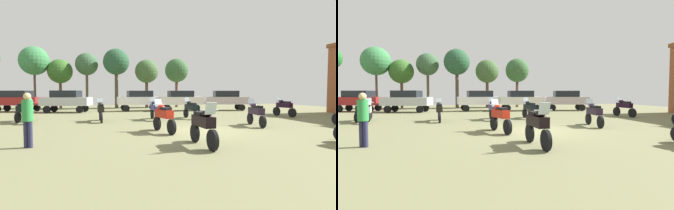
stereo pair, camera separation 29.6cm
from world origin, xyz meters
TOP-DOWN VIEW (x-y plane):
  - ground_plane at (0.00, 0.00)m, footprint 44.00×52.00m
  - motorcycle_1 at (1.13, 5.58)m, footprint 0.75×2.17m
  - motorcycle_2 at (8.52, 5.87)m, footprint 0.69×2.19m
  - motorcycle_3 at (-1.70, -0.06)m, footprint 0.83×2.08m
  - motorcycle_4 at (-4.91, 4.83)m, footprint 0.65×2.23m
  - motorcycle_6 at (-9.07, 4.74)m, footprint 0.78×2.03m
  - motorcycle_7 at (-0.86, -3.24)m, footprint 0.62×2.15m
  - motorcycle_8 at (3.58, 1.22)m, footprint 0.62×2.21m
  - motorcycle_9 at (-1.46, 5.21)m, footprint 0.62×2.22m
  - motorcycle_13 at (-9.67, 5.75)m, footprint 0.62×2.18m
  - car_1 at (2.11, 13.10)m, footprint 4.36×1.94m
  - car_2 at (6.82, 12.90)m, footprint 4.55×2.52m
  - car_3 at (-1.91, 13.56)m, footprint 4.51×2.38m
  - car_4 at (-8.64, 12.82)m, footprint 4.55×2.54m
  - car_5 at (-13.38, 14.46)m, footprint 4.56×2.56m
  - person_1 at (-6.57, -2.46)m, footprint 0.44×0.44m
  - tree_1 at (-0.74, 18.89)m, footprint 2.79×2.79m
  - tree_2 at (-13.35, 19.17)m, footprint 3.21×3.21m
  - tree_3 at (3.10, 19.62)m, footprint 2.95×2.95m
  - tree_4 at (-4.30, 18.62)m, footprint 3.02×3.02m
  - tree_5 at (-7.74, 19.53)m, footprint 2.63×2.63m
  - tree_6 at (-10.72, 19.60)m, footprint 2.79×2.79m

SIDE VIEW (x-z plane):
  - ground_plane at x=0.00m, z-range 0.00..0.02m
  - motorcycle_6 at x=-9.07m, z-range 0.00..1.46m
  - motorcycle_4 at x=-4.91m, z-range 0.01..1.46m
  - motorcycle_1 at x=1.13m, z-range 0.01..1.47m
  - motorcycle_8 at x=3.58m, z-range 0.01..1.48m
  - motorcycle_13 at x=-9.67m, z-range 0.01..1.49m
  - motorcycle_9 at x=-1.46m, z-range 0.01..1.50m
  - motorcycle_3 at x=-1.70m, z-range 0.00..1.51m
  - motorcycle_7 at x=-0.86m, z-range 0.00..1.51m
  - motorcycle_2 at x=8.52m, z-range 0.00..1.52m
  - person_1 at x=-6.57m, z-range 0.18..1.98m
  - car_1 at x=2.11m, z-range 0.19..2.19m
  - car_2 at x=6.82m, z-range 0.19..2.19m
  - car_3 at x=-1.91m, z-range 0.19..2.19m
  - car_4 at x=-8.64m, z-range 0.19..2.19m
  - car_5 at x=-13.38m, z-range 0.19..2.19m
  - tree_6 at x=-10.72m, z-range 1.42..7.10m
  - tree_1 at x=-0.74m, z-range 1.46..7.22m
  - tree_3 at x=3.10m, z-range 1.54..7.62m
  - tree_5 at x=-7.74m, z-range 1.88..8.36m
  - tree_4 at x=-4.30m, z-range 1.89..8.80m
  - tree_2 at x=-13.35m, z-range 1.89..8.88m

